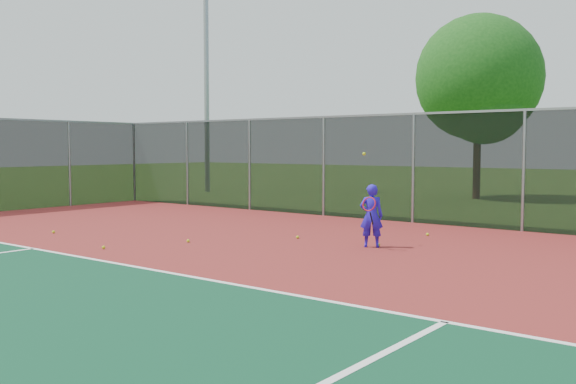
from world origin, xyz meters
name	(u,v)px	position (x,y,z in m)	size (l,w,h in m)	color
ground	(135,355)	(0.00, 0.00, 0.00)	(120.00, 120.00, 0.00)	#37621C
court_apron	(262,314)	(0.00, 2.00, 0.01)	(30.00, 20.00, 0.02)	maroon
fence_back	(524,169)	(0.00, 12.00, 1.56)	(30.00, 0.06, 3.03)	black
tennis_player	(371,216)	(-1.66, 7.48, 0.68)	(0.59, 0.67, 1.98)	#2516D3
practice_ball_0	(54,232)	(-8.83, 4.61, 0.06)	(0.07, 0.07, 0.07)	#BDD819
practice_ball_1	(104,247)	(-5.85, 3.89, 0.06)	(0.07, 0.07, 0.07)	#BDD819
practice_ball_2	(428,234)	(-1.48, 9.78, 0.06)	(0.07, 0.07, 0.07)	#BDD819
practice_ball_3	(298,237)	(-3.62, 7.53, 0.06)	(0.07, 0.07, 0.07)	#BDD819
practice_ball_4	(379,245)	(-1.57, 7.64, 0.06)	(0.07, 0.07, 0.07)	#BDD819
practice_ball_5	(188,241)	(-5.15, 5.58, 0.06)	(0.07, 0.07, 0.07)	#BDD819
floodlight_nw	(206,34)	(-16.52, 17.52, 7.39)	(0.90, 0.40, 13.22)	gray
tree_back_left	(480,83)	(-4.74, 21.17, 4.67)	(5.07, 5.07, 7.44)	#322112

